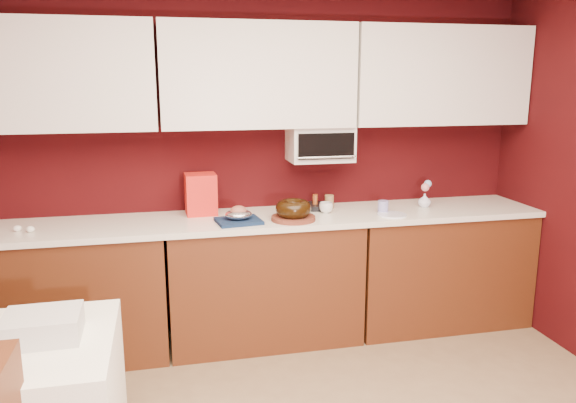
% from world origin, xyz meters
% --- Properties ---
extents(wall_back, '(4.00, 0.02, 2.50)m').
position_xyz_m(wall_back, '(0.00, 2.25, 1.25)').
color(wall_back, '#370709').
rests_on(wall_back, floor).
extents(base_cabinet_left, '(1.31, 0.58, 0.86)m').
position_xyz_m(base_cabinet_left, '(-1.33, 1.94, 0.43)').
color(base_cabinet_left, '#552711').
rests_on(base_cabinet_left, floor).
extents(base_cabinet_center, '(1.31, 0.58, 0.86)m').
position_xyz_m(base_cabinet_center, '(0.00, 1.94, 0.43)').
color(base_cabinet_center, '#552711').
rests_on(base_cabinet_center, floor).
extents(base_cabinet_right, '(1.31, 0.58, 0.86)m').
position_xyz_m(base_cabinet_right, '(1.33, 1.94, 0.43)').
color(base_cabinet_right, '#552711').
rests_on(base_cabinet_right, floor).
extents(countertop, '(4.00, 0.62, 0.04)m').
position_xyz_m(countertop, '(0.00, 1.94, 0.88)').
color(countertop, white).
rests_on(countertop, base_cabinet_center).
extents(upper_cabinet_left, '(1.31, 0.33, 0.70)m').
position_xyz_m(upper_cabinet_left, '(-1.33, 2.08, 1.85)').
color(upper_cabinet_left, white).
rests_on(upper_cabinet_left, wall_back).
extents(upper_cabinet_center, '(1.31, 0.33, 0.70)m').
position_xyz_m(upper_cabinet_center, '(0.00, 2.08, 1.85)').
color(upper_cabinet_center, white).
rests_on(upper_cabinet_center, wall_back).
extents(upper_cabinet_right, '(1.31, 0.33, 0.70)m').
position_xyz_m(upper_cabinet_right, '(1.33, 2.08, 1.85)').
color(upper_cabinet_right, white).
rests_on(upper_cabinet_right, wall_back).
extents(toaster_oven, '(0.45, 0.30, 0.25)m').
position_xyz_m(toaster_oven, '(0.45, 2.10, 1.38)').
color(toaster_oven, white).
rests_on(toaster_oven, upper_cabinet_center).
extents(toaster_oven_door, '(0.40, 0.02, 0.18)m').
position_xyz_m(toaster_oven_door, '(0.45, 1.94, 1.38)').
color(toaster_oven_door, black).
rests_on(toaster_oven_door, toaster_oven).
extents(toaster_oven_handle, '(0.42, 0.02, 0.02)m').
position_xyz_m(toaster_oven_handle, '(0.45, 1.93, 1.30)').
color(toaster_oven_handle, silver).
rests_on(toaster_oven_handle, toaster_oven).
extents(cake_base, '(0.34, 0.34, 0.03)m').
position_xyz_m(cake_base, '(0.18, 1.79, 0.91)').
color(cake_base, brown).
rests_on(cake_base, countertop).
extents(bundt_cake, '(0.25, 0.25, 0.10)m').
position_xyz_m(bundt_cake, '(0.18, 1.79, 0.98)').
color(bundt_cake, black).
rests_on(bundt_cake, cake_base).
extents(navy_towel, '(0.31, 0.27, 0.02)m').
position_xyz_m(navy_towel, '(-0.19, 1.81, 0.91)').
color(navy_towel, '#122444').
rests_on(navy_towel, countertop).
extents(foil_ham_nest, '(0.21, 0.19, 0.07)m').
position_xyz_m(foil_ham_nest, '(-0.19, 1.81, 0.96)').
color(foil_ham_nest, white).
rests_on(foil_ham_nest, navy_towel).
extents(roasted_ham, '(0.14, 0.13, 0.07)m').
position_xyz_m(roasted_ham, '(-0.19, 1.81, 0.98)').
color(roasted_ham, '#A45E4B').
rests_on(roasted_ham, foil_ham_nest).
extents(pandoro_box, '(0.22, 0.20, 0.29)m').
position_xyz_m(pandoro_box, '(-0.41, 2.11, 1.04)').
color(pandoro_box, red).
rests_on(pandoro_box, countertop).
extents(dark_pan, '(0.24, 0.24, 0.04)m').
position_xyz_m(dark_pan, '(0.41, 2.09, 0.92)').
color(dark_pan, black).
rests_on(dark_pan, countertop).
extents(coffee_mug, '(0.12, 0.12, 0.09)m').
position_xyz_m(coffee_mug, '(0.46, 1.95, 0.95)').
color(coffee_mug, silver).
rests_on(coffee_mug, countertop).
extents(blue_jar, '(0.09, 0.09, 0.09)m').
position_xyz_m(blue_jar, '(0.85, 1.86, 0.94)').
color(blue_jar, '#1C1C9C').
rests_on(blue_jar, countertop).
extents(flower_vase, '(0.10, 0.10, 0.11)m').
position_xyz_m(flower_vase, '(1.22, 1.97, 0.96)').
color(flower_vase, silver).
rests_on(flower_vase, countertop).
extents(flower_pink, '(0.06, 0.06, 0.06)m').
position_xyz_m(flower_pink, '(1.22, 1.97, 1.05)').
color(flower_pink, '#D97E82').
rests_on(flower_pink, flower_vase).
extents(flower_blue, '(0.06, 0.06, 0.06)m').
position_xyz_m(flower_blue, '(1.25, 1.99, 1.07)').
color(flower_blue, '#90B7E7').
rests_on(flower_blue, flower_vase).
extents(china_plate, '(0.27, 0.27, 0.01)m').
position_xyz_m(china_plate, '(0.88, 1.77, 0.91)').
color(china_plate, white).
rests_on(china_plate, countertop).
extents(amber_bottle, '(0.04, 0.04, 0.11)m').
position_xyz_m(amber_bottle, '(0.41, 2.09, 0.95)').
color(amber_bottle, brown).
rests_on(amber_bottle, countertop).
extents(paper_cup, '(0.08, 0.08, 0.10)m').
position_xyz_m(paper_cup, '(0.52, 2.08, 0.95)').
color(paper_cup, olive).
rests_on(paper_cup, countertop).
extents(egg_left, '(0.06, 0.05, 0.04)m').
position_xyz_m(egg_left, '(-1.48, 1.86, 0.92)').
color(egg_left, white).
rests_on(egg_left, countertop).
extents(egg_right, '(0.05, 0.04, 0.04)m').
position_xyz_m(egg_right, '(-1.56, 1.89, 0.92)').
color(egg_right, white).
rests_on(egg_right, countertop).
extents(newspaper_stack, '(0.32, 0.26, 0.11)m').
position_xyz_m(newspaper_stack, '(-1.19, 0.62, 0.81)').
color(newspaper_stack, silver).
rests_on(newspaper_stack, dining_table).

